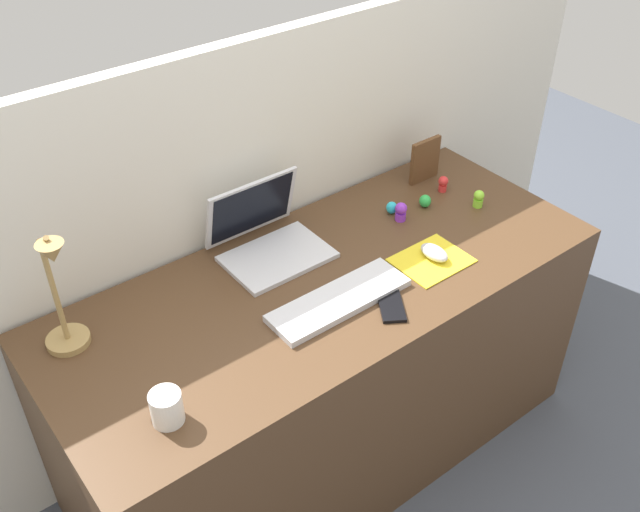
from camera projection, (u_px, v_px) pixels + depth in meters
name	position (u px, v px, depth m)	size (l,w,h in m)	color
ground_plane	(325.00, 445.00, 2.49)	(6.00, 6.00, 0.00)	#474C56
back_wall	(254.00, 240.00, 2.32)	(2.83, 0.05, 1.32)	silver
desk	(326.00, 370.00, 2.26)	(1.63, 0.67, 0.74)	#4C331E
laptop	(266.00, 235.00, 2.12)	(0.30, 0.26, 0.21)	silver
keyboard	(339.00, 300.00, 1.95)	(0.41, 0.13, 0.02)	silver
mousepad	(431.00, 260.00, 2.10)	(0.21, 0.17, 0.00)	yellow
mouse	(434.00, 253.00, 2.10)	(0.06, 0.10, 0.03)	silver
cell_phone	(391.00, 306.00, 1.94)	(0.06, 0.13, 0.01)	black
desk_lamp	(60.00, 298.00, 1.71)	(0.11, 0.17, 0.37)	#A5844C
picture_frame	(425.00, 160.00, 2.42)	(0.12, 0.02, 0.15)	brown
coffee_mug	(167.00, 408.00, 1.61)	(0.07, 0.07, 0.08)	white
toy_figurine_cyan	(392.00, 208.00, 2.29)	(0.04, 0.04, 0.04)	#28B7CC
toy_figurine_purple	(401.00, 211.00, 2.25)	(0.04, 0.04, 0.06)	purple
toy_figurine_red	(443.00, 183.00, 2.39)	(0.03, 0.03, 0.05)	red
toy_figurine_green	(425.00, 201.00, 2.32)	(0.04, 0.04, 0.04)	green
toy_figurine_lime	(479.00, 198.00, 2.32)	(0.03, 0.03, 0.06)	#8CDB33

